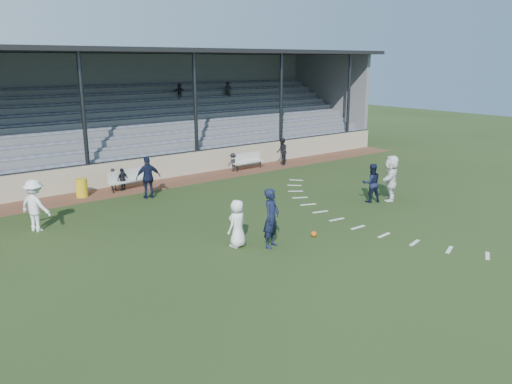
% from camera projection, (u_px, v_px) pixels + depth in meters
% --- Properties ---
extents(ground, '(90.00, 90.00, 0.00)m').
position_uv_depth(ground, '(301.00, 244.00, 16.79)').
color(ground, '#253817').
rests_on(ground, ground).
extents(cinder_track, '(34.00, 2.00, 0.02)m').
position_uv_depth(cinder_track, '(158.00, 185.00, 24.82)').
color(cinder_track, brown).
rests_on(cinder_track, ground).
extents(retaining_wall, '(34.00, 0.18, 1.20)m').
position_uv_depth(retaining_wall, '(148.00, 169.00, 25.47)').
color(retaining_wall, '#B5A58B').
rests_on(retaining_wall, ground).
extents(bench_left, '(2.04, 0.78, 0.95)m').
position_uv_depth(bench_left, '(127.00, 178.00, 23.74)').
color(bench_left, beige).
rests_on(bench_left, cinder_track).
extents(bench_right, '(2.02, 0.55, 0.95)m').
position_uv_depth(bench_right, '(247.00, 159.00, 28.10)').
color(bench_right, beige).
rests_on(bench_right, cinder_track).
extents(trash_bin, '(0.52, 0.52, 0.83)m').
position_uv_depth(trash_bin, '(82.00, 188.00, 22.46)').
color(trash_bin, gold).
rests_on(trash_bin, cinder_track).
extents(football, '(0.20, 0.20, 0.20)m').
position_uv_depth(football, '(314.00, 234.00, 17.49)').
color(football, '#D65C0C').
rests_on(football, ground).
extents(player_white_lead, '(0.90, 0.73, 1.60)m').
position_uv_depth(player_white_lead, '(237.00, 223.00, 16.40)').
color(player_white_lead, white).
rests_on(player_white_lead, ground).
extents(player_navy_lead, '(0.86, 0.75, 1.99)m').
position_uv_depth(player_navy_lead, '(271.00, 218.00, 16.34)').
color(player_navy_lead, '#121832').
rests_on(player_navy_lead, ground).
extents(player_navy_mid, '(1.02, 0.94, 1.70)m').
position_uv_depth(player_navy_mid, '(371.00, 183.00, 21.62)').
color(player_navy_mid, '#121832').
rests_on(player_navy_mid, ground).
extents(player_white_wing, '(1.23, 1.42, 1.90)m').
position_uv_depth(player_white_wing, '(35.00, 206.00, 17.90)').
color(player_white_wing, white).
rests_on(player_white_wing, ground).
extents(player_navy_wing, '(1.18, 0.68, 1.89)m').
position_uv_depth(player_navy_wing, '(148.00, 178.00, 22.19)').
color(player_navy_wing, '#121832').
rests_on(player_navy_wing, ground).
extents(player_white_back, '(1.88, 1.52, 2.01)m').
position_uv_depth(player_white_back, '(391.00, 178.00, 21.88)').
color(player_white_back, white).
rests_on(player_white_back, ground).
extents(official, '(0.93, 0.98, 1.59)m').
position_uv_depth(official, '(282.00, 151.00, 29.29)').
color(official, black).
rests_on(official, cinder_track).
extents(sub_left_near, '(0.44, 0.34, 1.07)m').
position_uv_depth(sub_left_near, '(113.00, 179.00, 23.55)').
color(sub_left_near, black).
rests_on(sub_left_near, cinder_track).
extents(sub_left_far, '(0.68, 0.47, 1.08)m').
position_uv_depth(sub_left_far, '(123.00, 179.00, 23.55)').
color(sub_left_far, black).
rests_on(sub_left_far, cinder_track).
extents(sub_right, '(0.70, 0.46, 1.01)m').
position_uv_depth(sub_right, '(233.00, 162.00, 27.66)').
color(sub_right, black).
rests_on(sub_right, cinder_track).
extents(grandstand, '(34.60, 9.00, 6.61)m').
position_uv_depth(grandstand, '(110.00, 129.00, 28.66)').
color(grandstand, slate).
rests_on(grandstand, ground).
extents(penalty_arc, '(3.89, 14.63, 0.01)m').
position_uv_depth(penalty_arc, '(380.00, 221.00, 19.23)').
color(penalty_arc, silver).
rests_on(penalty_arc, ground).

